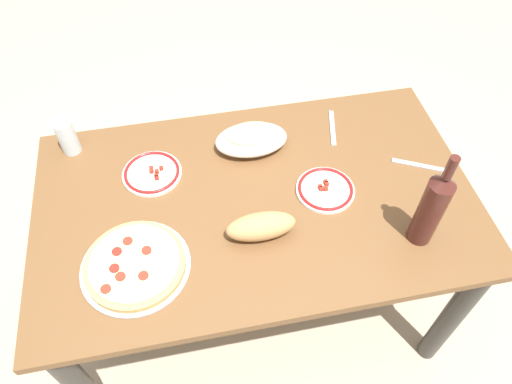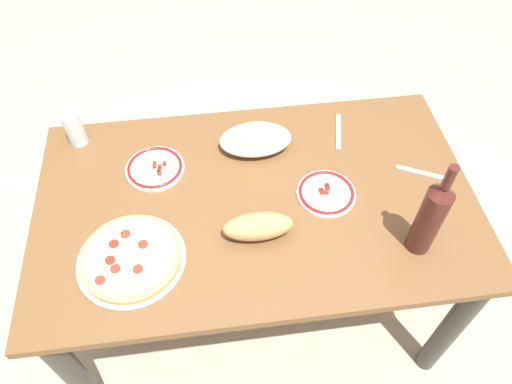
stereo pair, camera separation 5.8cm
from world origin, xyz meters
TOP-DOWN VIEW (x-y plane):
  - ground_plane at (0.00, 0.00)m, footprint 8.00×8.00m
  - dining_table at (0.00, 0.00)m, footprint 1.35×0.81m
  - pepperoni_pizza at (0.37, 0.17)m, footprint 0.30×0.30m
  - baked_pasta_dish at (-0.03, -0.22)m, footprint 0.24×0.15m
  - wine_bottle at (-0.44, 0.23)m, footprint 0.07×0.07m
  - water_glass at (0.56, -0.32)m, footprint 0.06×0.06m
  - side_plate_near at (-0.22, 0.02)m, footprint 0.18×0.18m
  - side_plate_far at (0.31, -0.16)m, footprint 0.19×0.19m
  - bread_loaf at (0.01, 0.13)m, footprint 0.20×0.09m
  - fork_left at (-0.32, -0.25)m, footprint 0.05×0.17m
  - fork_right at (-0.54, -0.03)m, footprint 0.16×0.09m

SIDE VIEW (x-z plane):
  - ground_plane at x=0.00m, z-range 0.00..0.00m
  - dining_table at x=0.00m, z-range 0.24..0.94m
  - fork_left at x=-0.32m, z-range 0.70..0.71m
  - fork_right at x=-0.54m, z-range 0.70..0.71m
  - side_plate_near at x=-0.22m, z-range 0.70..0.72m
  - side_plate_far at x=0.31m, z-range 0.70..0.72m
  - pepperoni_pizza at x=0.37m, z-range 0.70..0.73m
  - bread_loaf at x=0.01m, z-range 0.70..0.78m
  - baked_pasta_dish at x=-0.03m, z-range 0.71..0.78m
  - water_glass at x=0.56m, z-range 0.70..0.83m
  - wine_bottle at x=-0.44m, z-range 0.67..1.01m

